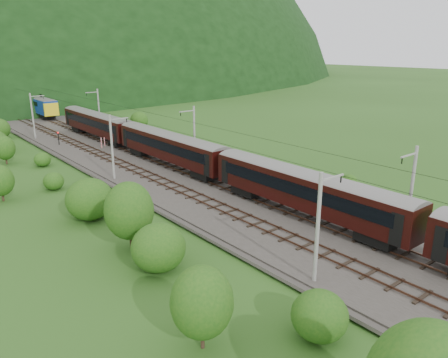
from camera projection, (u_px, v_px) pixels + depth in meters
ground at (364, 258)px, 34.83m from camera, size 600.00×600.00×0.00m
railbed at (275, 219)px, 42.20m from camera, size 14.00×220.00×0.30m
track_left at (257, 223)px, 40.69m from camera, size 2.40×220.00×0.27m
track_right at (292, 212)px, 43.58m from camera, size 2.40×220.00×0.27m
catenary_left at (112, 146)px, 53.55m from camera, size 2.54×192.28×8.00m
catenary_right at (194, 133)px, 60.93m from camera, size 2.54×192.28×8.00m
overhead_wires at (277, 149)px, 40.16m from camera, size 4.83×198.00×0.03m
train at (310, 185)px, 41.10m from camera, size 3.11×174.22×5.42m
hazard_post_near at (101, 143)px, 70.75m from camera, size 0.18×0.18×1.67m
hazard_post_far at (105, 142)px, 72.06m from camera, size 0.16×0.16×1.46m
signal at (58, 137)px, 72.86m from camera, size 0.24×0.24×2.17m
vegetation_left at (163, 247)px, 31.25m from camera, size 11.32×143.86×6.92m
vegetation_right at (365, 189)px, 47.22m from camera, size 7.06×102.97×3.21m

